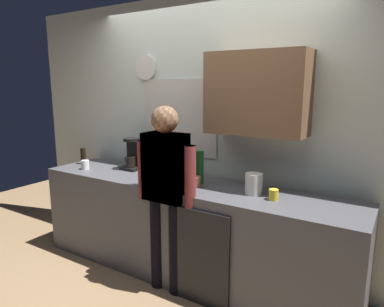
{
  "coord_description": "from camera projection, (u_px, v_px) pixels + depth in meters",
  "views": [
    {
      "loc": [
        1.65,
        -2.22,
        1.76
      ],
      "look_at": [
        0.1,
        0.25,
        1.18
      ],
      "focal_mm": 32.39,
      "sensor_mm": 36.0,
      "label": 1
    }
  ],
  "objects": [
    {
      "name": "cup_white_mug",
      "position": [
        85.0,
        165.0,
        3.62
      ],
      "size": [
        0.08,
        0.08,
        0.09
      ],
      "primitive_type": "cylinder",
      "color": "white",
      "rests_on": "kitchen_counter"
    },
    {
      "name": "ground_plane",
      "position": [
        167.0,
        289.0,
        3.04
      ],
      "size": [
        8.0,
        8.0,
        0.0
      ],
      "primitive_type": "plane",
      "color": "#8C6D4C"
    },
    {
      "name": "kitchen_counter",
      "position": [
        186.0,
        229.0,
        3.21
      ],
      "size": [
        3.06,
        0.64,
        0.89
      ],
      "primitive_type": "cube",
      "color": "#4C4C51",
      "rests_on": "ground_plane"
    },
    {
      "name": "dishwasher_panel",
      "position": [
        198.0,
        258.0,
        2.77
      ],
      "size": [
        0.56,
        0.02,
        0.8
      ],
      "primitive_type": "cube",
      "color": "black",
      "rests_on": "ground_plane"
    },
    {
      "name": "cup_yellow_cup",
      "position": [
        274.0,
        195.0,
        2.66
      ],
      "size": [
        0.07,
        0.07,
        0.08
      ],
      "primitive_type": "cylinder",
      "color": "yellow",
      "rests_on": "kitchen_counter"
    },
    {
      "name": "person_guest",
      "position": [
        166.0,
        185.0,
        2.86
      ],
      "size": [
        0.57,
        0.22,
        1.6
      ],
      "rotation": [
        0.0,
        0.0,
        3.54
      ],
      "color": "black",
      "rests_on": "ground_plane"
    },
    {
      "name": "bottle_green_wine",
      "position": [
        200.0,
        167.0,
        3.09
      ],
      "size": [
        0.07,
        0.07,
        0.3
      ],
      "primitive_type": "cylinder",
      "color": "#195923",
      "rests_on": "kitchen_counter"
    },
    {
      "name": "bottle_amber_beer",
      "position": [
        171.0,
        173.0,
        3.03
      ],
      "size": [
        0.06,
        0.06,
        0.23
      ],
      "primitive_type": "cylinder",
      "color": "brown",
      "rests_on": "kitchen_counter"
    },
    {
      "name": "mixing_bowl",
      "position": [
        164.0,
        176.0,
        3.21
      ],
      "size": [
        0.22,
        0.22,
        0.08
      ],
      "primitive_type": "cylinder",
      "color": "orange",
      "rests_on": "kitchen_counter"
    },
    {
      "name": "bottle_olive_oil",
      "position": [
        162.0,
        174.0,
        2.94
      ],
      "size": [
        0.06,
        0.06,
        0.25
      ],
      "primitive_type": "cylinder",
      "color": "olive",
      "rests_on": "kitchen_counter"
    },
    {
      "name": "storage_canister",
      "position": [
        254.0,
        184.0,
        2.79
      ],
      "size": [
        0.14,
        0.14,
        0.17
      ],
      "primitive_type": "cylinder",
      "color": "silver",
      "rests_on": "kitchen_counter"
    },
    {
      "name": "cup_terracotta_mug",
      "position": [
        196.0,
        182.0,
        3.0
      ],
      "size": [
        0.08,
        0.08,
        0.09
      ],
      "primitive_type": "cylinder",
      "color": "#B26647",
      "rests_on": "kitchen_counter"
    },
    {
      "name": "bottle_dark_sauce",
      "position": [
        83.0,
        156.0,
        3.86
      ],
      "size": [
        0.06,
        0.06,
        0.18
      ],
      "primitive_type": "cylinder",
      "color": "black",
      "rests_on": "kitchen_counter"
    },
    {
      "name": "coffee_maker",
      "position": [
        134.0,
        155.0,
        3.63
      ],
      "size": [
        0.2,
        0.2,
        0.33
      ],
      "color": "black",
      "rests_on": "kitchen_counter"
    },
    {
      "name": "back_wall_assembly",
      "position": [
        214.0,
        128.0,
        3.33
      ],
      "size": [
        4.66,
        0.42,
        2.6
      ],
      "color": "silver",
      "rests_on": "ground_plane"
    },
    {
      "name": "person_at_sink",
      "position": [
        166.0,
        185.0,
        2.86
      ],
      "size": [
        0.57,
        0.22,
        1.6
      ],
      "rotation": [
        0.0,
        0.0,
        0.24
      ],
      "color": "black",
      "rests_on": "ground_plane"
    }
  ]
}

